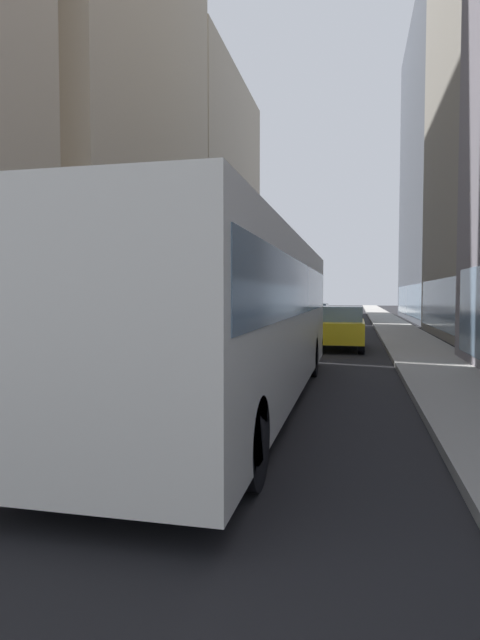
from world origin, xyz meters
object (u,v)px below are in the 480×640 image
car_blue_hatchback (281,314)px  car_red_coupe (298,310)px  transit_bus (235,310)px  car_grey_wagon (311,319)px  car_black_suv (209,323)px  car_white_van (109,343)px  car_yellow_taxi (339,327)px

car_blue_hatchback → car_red_coupe: bearing=90.0°
transit_bus → car_grey_wagon: size_ratio=2.58×
car_black_suv → car_white_van: same height
transit_bus → car_yellow_taxi: transit_bus is taller
car_red_coupe → car_grey_wagon: size_ratio=0.93×
car_blue_hatchback → car_black_suv: (-1.60, -10.65, -0.00)m
car_black_suv → car_red_coupe: bearing=85.5°
transit_bus → car_black_suv: bearing=108.5°
transit_bus → car_grey_wagon: (0.00, 16.37, -0.95)m
car_blue_hatchback → car_black_suv: same height
car_black_suv → car_blue_hatchback: bearing=81.5°
car_red_coupe → car_white_van: same height
car_blue_hatchback → car_white_van: size_ratio=1.12×
car_blue_hatchback → car_grey_wagon: (2.40, -6.24, -0.00)m
transit_bus → car_yellow_taxi: size_ratio=2.92×
transit_bus → car_red_coupe: size_ratio=2.78×
car_white_van → transit_bus: bearing=-34.6°
car_white_van → car_red_coupe: bearing=86.9°
car_red_coupe → car_grey_wagon: 16.06m
transit_bus → car_white_van: transit_bus is taller
car_black_suv → car_yellow_taxi: same height
car_black_suv → transit_bus: bearing=-71.5°
car_white_van → car_black_suv: bearing=90.0°
car_black_suv → car_white_van: 9.19m
car_black_suv → car_red_coupe: same height
car_blue_hatchback → car_black_suv: 10.77m
transit_bus → car_red_coupe: transit_bus is taller
car_black_suv → car_white_van: bearing=-90.0°
car_red_coupe → car_blue_hatchback: bearing=-90.0°
transit_bus → car_black_suv: transit_bus is taller
car_blue_hatchback → car_grey_wagon: same height
car_blue_hatchback → car_grey_wagon: size_ratio=1.05×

